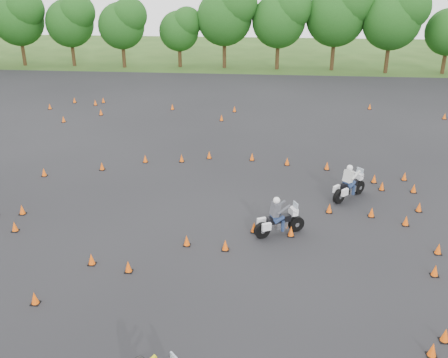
% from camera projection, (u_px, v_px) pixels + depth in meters
% --- Properties ---
extents(ground, '(140.00, 140.00, 0.00)m').
position_uv_depth(ground, '(215.00, 241.00, 21.36)').
color(ground, '#2D5119').
rests_on(ground, ground).
extents(asphalt_pad, '(62.00, 62.00, 0.00)m').
position_uv_depth(asphalt_pad, '(228.00, 185.00, 26.87)').
color(asphalt_pad, black).
rests_on(asphalt_pad, ground).
extents(treeline, '(87.05, 32.39, 10.54)m').
position_uv_depth(treeline, '(292.00, 34.00, 51.18)').
color(treeline, '#184513').
rests_on(treeline, ground).
extents(traffic_cones, '(36.62, 33.12, 0.45)m').
position_uv_depth(traffic_cones, '(225.00, 184.00, 26.45)').
color(traffic_cones, '#F6570A').
rests_on(traffic_cones, asphalt_pad).
extents(rider_grey, '(2.45, 1.72, 1.84)m').
position_uv_depth(rider_grey, '(280.00, 215.00, 21.53)').
color(rider_grey, '#42434A').
rests_on(rider_grey, ground).
extents(rider_white, '(2.20, 2.29, 1.87)m').
position_uv_depth(rider_white, '(350.00, 181.00, 24.97)').
color(rider_white, beige).
rests_on(rider_white, ground).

